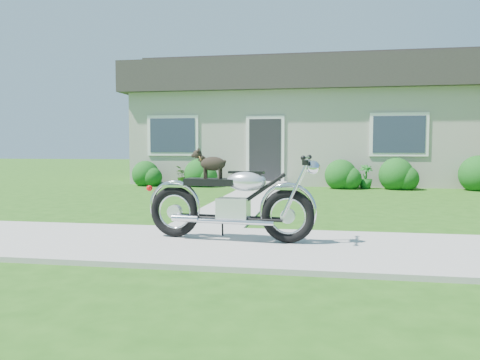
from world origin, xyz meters
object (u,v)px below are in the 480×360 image
Objects in this scene: house at (315,122)px; potted_plant_right at (366,177)px; motorcycle_with_dog at (233,201)px; potted_plant_left at (184,176)px.

potted_plant_right is at bearing -66.08° from house.
house is at bearing 91.28° from motorcycle_with_dog.
potted_plant_right is 8.69m from motorcycle_with_dog.
potted_plant_left is 8.92m from motorcycle_with_dog.
house is 5.67× the size of motorcycle_with_dog.
house reaches higher than potted_plant_left.
motorcycle_with_dog is (3.13, -8.35, 0.22)m from potted_plant_left.
house reaches higher than motorcycle_with_dog.
motorcycle_with_dog is at bearing -106.09° from potted_plant_right.
motorcycle_with_dog reaches higher than potted_plant_left.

